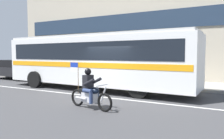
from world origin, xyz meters
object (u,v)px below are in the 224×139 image
at_px(parked_hatchback_downstreet, 14,69).
at_px(fire_hydrant, 73,74).
at_px(motorcycle_with_rider, 90,92).
at_px(transit_bus, 94,58).

height_order(parked_hatchback_downstreet, fire_hydrant, parked_hatchback_downstreet).
bearing_deg(fire_hydrant, motorcycle_with_rider, -48.00).
relative_size(transit_bus, fire_hydrant, 16.05).
bearing_deg(parked_hatchback_downstreet, transit_bus, -8.80).
relative_size(motorcycle_with_rider, fire_hydrant, 2.89).
height_order(transit_bus, fire_hydrant, transit_bus).
height_order(transit_bus, parked_hatchback_downstreet, transit_bus).
distance_m(parked_hatchback_downstreet, fire_hydrant, 5.25).
distance_m(transit_bus, motorcycle_with_rider, 4.75).
bearing_deg(parked_hatchback_downstreet, motorcycle_with_rider, -25.22).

